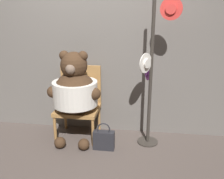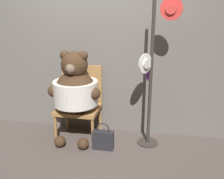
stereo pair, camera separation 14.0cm
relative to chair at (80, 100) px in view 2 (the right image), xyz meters
The scene contains 6 objects.
ground_plane 0.70m from the chair, 63.41° to the right, with size 14.00×14.00×0.00m, color #4C423D.
wall_back 0.79m from the chair, 49.84° to the left, with size 8.00×0.10×2.47m.
chair is the anchor object (origin of this frame).
teddy_bear 0.27m from the chair, 89.70° to the right, with size 0.72×0.64×1.25m.
hat_display_rack 1.11m from the chair, ahead, with size 0.46×0.42×1.89m.
handbag_on_ground 0.68m from the chair, 42.21° to the right, with size 0.28×0.10×0.37m.
Camera 2 is at (0.85, -2.78, 1.76)m, focal length 40.00 mm.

